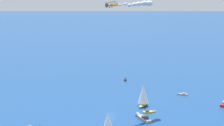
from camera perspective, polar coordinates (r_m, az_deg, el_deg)
ground_plane at (r=173.11m, az=0.00°, el=-8.86°), size 2000.00×2000.00×0.00m
motorboat_far_port at (r=175.68m, az=6.56°, el=-8.43°), size 5.46×6.22×1.92m
motorboat_inshore at (r=166.76m, az=5.35°, el=-9.45°), size 11.34×6.81×3.22m
motorboat_offshore at (r=235.89m, az=2.34°, el=-2.86°), size 5.20×5.78×1.80m
sailboat_trailing at (r=145.66m, az=-0.71°, el=-10.57°), size 10.09×8.18×13.17m
sailboat_mid_cluster at (r=183.32m, az=5.49°, el=-5.58°), size 7.27×11.12×13.81m
motorboat_outer_ring_c at (r=207.50m, az=12.06°, el=-5.32°), size 6.22×3.92×1.77m
biplane_lead at (r=161.13m, az=-0.09°, el=10.10°), size 7.51×7.01×3.67m
wingwalker_lead at (r=161.34m, az=-0.17°, el=10.85°), size 1.48×0.37×1.53m
smoke_trail_lead at (r=173.52m, az=5.20°, el=10.24°), size 7.00×22.55×3.40m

